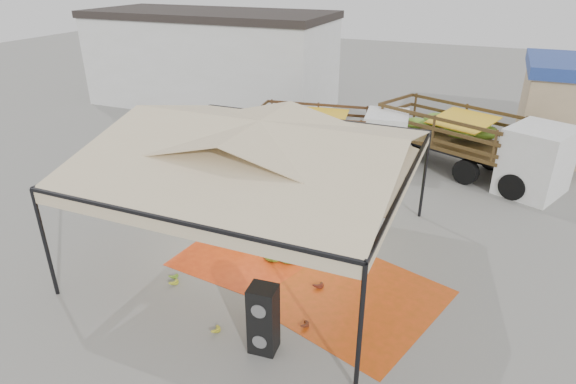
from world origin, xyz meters
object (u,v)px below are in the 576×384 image
at_px(vendor, 343,172).
at_px(truck_left, 337,129).
at_px(truck_right, 477,138).
at_px(speaker_stack, 263,319).
at_px(banana_heap, 290,204).

xyz_separation_m(vendor, truck_left, (-1.34, 3.45, 0.46)).
relative_size(truck_left, truck_right, 0.86).
height_order(speaker_stack, truck_left, truck_left).
bearing_deg(truck_left, vendor, -76.59).
xyz_separation_m(banana_heap, truck_left, (-0.36, 6.17, 0.70)).
distance_m(speaker_stack, truck_right, 12.78).
bearing_deg(banana_heap, truck_right, 51.50).
distance_m(vendor, truck_right, 5.83).
bearing_deg(vendor, speaker_stack, 103.97).
bearing_deg(truck_left, banana_heap, -94.50).
xyz_separation_m(truck_left, truck_right, (5.63, 0.45, 0.19)).
relative_size(speaker_stack, vendor, 0.92).
height_order(banana_heap, truck_right, truck_right).
height_order(speaker_stack, truck_right, truck_right).
xyz_separation_m(banana_heap, truck_right, (5.27, 6.62, 0.89)).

